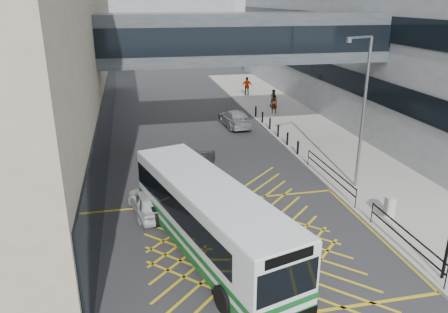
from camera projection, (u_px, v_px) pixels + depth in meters
ground at (244, 246)px, 18.42m from camera, size 120.00×120.00×0.00m
building_far at (139, 4)px, 70.11m from camera, size 28.00×16.00×18.00m
skybridge at (244, 38)px, 27.49m from camera, size 20.00×4.10×3.00m
pavement at (307, 132)px, 33.95m from camera, size 6.00×54.00×0.16m
box_junction at (244, 246)px, 18.42m from camera, size 12.00×9.00×0.01m
bus at (208, 216)px, 17.54m from camera, size 5.32×10.93×2.99m
car_white at (148, 201)px, 21.01m from camera, size 2.35×4.20×1.26m
car_dark at (195, 163)px, 25.60m from camera, size 3.45×5.04×1.47m
car_silver at (235, 118)px, 35.40m from camera, size 2.22×4.71×1.43m
street_lamp at (362, 105)px, 22.34m from camera, size 1.76×0.85×7.98m
litter_bin at (390, 206)px, 20.51m from camera, size 0.55×0.55×0.95m
kerb_railings at (359, 196)px, 20.97m from camera, size 0.05×12.54×1.00m
bollards at (274, 127)px, 33.23m from camera, size 0.14×10.14×0.90m
pedestrian_a at (274, 104)px, 38.79m from camera, size 0.69×0.52×1.67m
pedestrian_b at (274, 98)px, 41.04m from camera, size 0.84×0.53×1.65m
pedestrian_c at (247, 86)px, 46.02m from camera, size 1.22×0.78×1.91m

